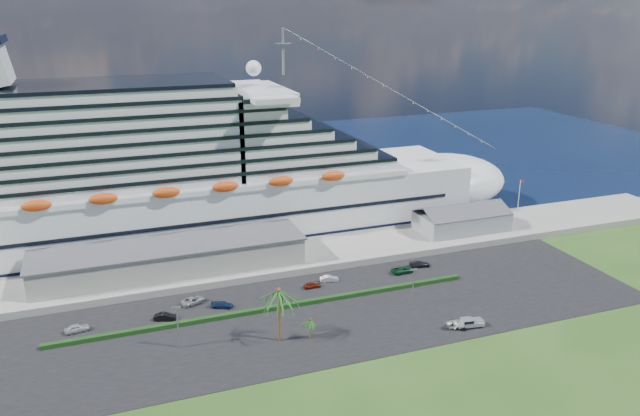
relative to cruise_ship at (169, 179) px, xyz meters
name	(u,v)px	position (x,y,z in m)	size (l,w,h in m)	color
ground	(337,342)	(21.53, -64.00, -16.69)	(420.00, 420.00, 0.00)	#254818
asphalt_lot	(317,315)	(21.53, -53.00, -16.63)	(140.00, 38.00, 0.12)	black
wharf	(276,258)	(21.53, -24.00, -15.79)	(240.00, 20.00, 1.80)	gray
water	(208,171)	(21.53, 66.00, -16.68)	(420.00, 160.00, 0.02)	black
cruise_ship	(169,179)	(0.00, 0.00, 0.00)	(191.00, 38.00, 54.00)	silver
terminal_building	(171,257)	(-3.47, -24.00, -11.68)	(61.00, 15.00, 6.30)	gray
port_shed	(462,220)	(73.53, -24.00, -12.30)	(24.00, 12.31, 7.37)	gray
flagpole	(519,199)	(91.57, -24.00, -8.43)	(1.08, 0.16, 12.00)	silver
hedge	(272,308)	(13.53, -48.00, -16.12)	(88.00, 1.10, 0.90)	black
lamp_post_left	(177,322)	(-6.47, -56.00, -11.35)	(1.60, 0.35, 8.27)	gray
lamp_post_right	(413,282)	(41.53, -56.00, -11.35)	(1.60, 0.35, 8.27)	gray
palm_tall	(279,296)	(11.53, -60.00, -7.49)	(8.82, 8.82, 11.13)	#47301E
palm_short	(310,322)	(17.03, -61.50, -13.03)	(3.53, 3.53, 4.56)	#47301E
parked_car_0	(77,328)	(-24.03, -43.48, -15.80)	(1.82, 4.53, 1.54)	#B6B6B8
parked_car_1	(165,317)	(-7.54, -44.66, -15.84)	(1.56, 4.49, 1.48)	black
parked_car_2	(193,300)	(-1.16, -39.43, -15.85)	(2.42, 5.24, 1.46)	#909398
parked_car_3	(222,305)	(4.11, -43.30, -15.92)	(1.85, 4.54, 1.32)	navy
parked_car_4	(312,285)	(24.75, -40.94, -15.93)	(1.53, 3.80, 1.29)	#621C0D
parked_car_5	(329,279)	(29.50, -39.28, -15.88)	(1.47, 4.22, 1.39)	silver
parked_car_6	(403,270)	(47.22, -40.74, -15.83)	(2.46, 5.34, 1.48)	#0E3A1F
parked_car_7	(420,264)	(52.67, -39.13, -15.85)	(2.03, 5.00, 1.45)	black
pickup_truck	(470,322)	(47.54, -68.09, -15.52)	(5.70, 2.76, 1.92)	black
boat_trailer	(458,323)	(45.23, -67.49, -15.57)	(5.30, 3.47, 1.52)	gray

